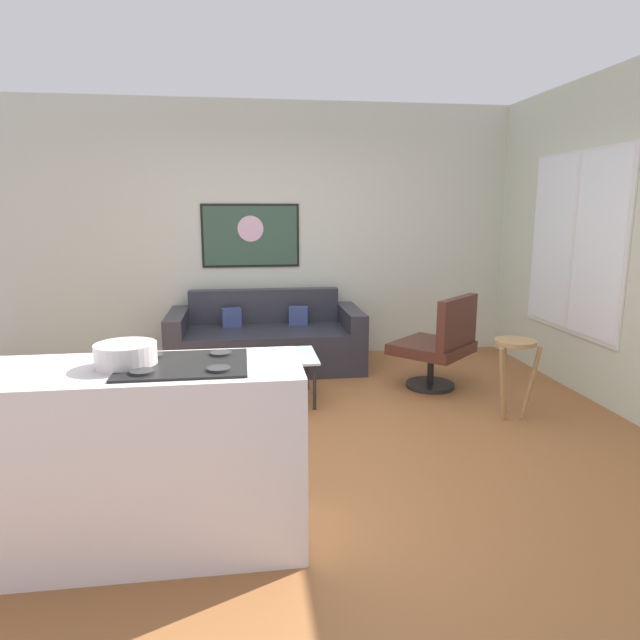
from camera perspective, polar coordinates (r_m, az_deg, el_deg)
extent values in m
cube|color=#9A5E33|center=(4.20, -1.57, -12.24)|extent=(6.40, 6.40, 0.04)
cube|color=beige|center=(6.26, -4.13, 9.00)|extent=(6.40, 0.05, 2.80)
cube|color=beige|center=(5.13, 28.74, 7.09)|extent=(0.05, 6.40, 2.80)
cube|color=#2A2B33|center=(5.84, -5.53, -2.98)|extent=(1.63, 0.91, 0.43)
cube|color=#2A2B33|center=(6.13, -5.76, 1.49)|extent=(1.63, 0.17, 0.36)
cube|color=#2A2B33|center=(5.85, -14.41, -2.29)|extent=(0.18, 0.91, 0.62)
cube|color=#2A2B33|center=(5.93, 3.21, -1.78)|extent=(0.18, 0.91, 0.62)
cube|color=navy|center=(5.93, -9.11, 0.26)|extent=(0.22, 0.14, 0.20)
cube|color=navy|center=(5.96, -2.22, 0.45)|extent=(0.21, 0.13, 0.20)
cube|color=silver|center=(4.81, -5.81, -3.81)|extent=(0.91, 0.61, 0.02)
cylinder|color=#232326|center=(4.63, -10.75, -7.24)|extent=(0.03, 0.03, 0.39)
cylinder|color=#232326|center=(4.66, -0.56, -6.93)|extent=(0.03, 0.03, 0.39)
cylinder|color=#232326|center=(5.12, -10.48, -5.41)|extent=(0.03, 0.03, 0.39)
cylinder|color=#232326|center=(5.14, -1.30, -5.14)|extent=(0.03, 0.03, 0.39)
cylinder|color=black|center=(5.38, 11.26, -6.57)|extent=(0.45, 0.45, 0.04)
cylinder|color=black|center=(5.33, 11.34, -4.56)|extent=(0.06, 0.06, 0.35)
cube|color=#48231A|center=(5.28, 11.41, -2.82)|extent=(0.90, 0.90, 0.10)
cube|color=#48231A|center=(5.12, 13.96, -0.22)|extent=(0.53, 0.50, 0.45)
cylinder|color=#A47C4C|center=(4.64, 19.48, -2.16)|extent=(0.32, 0.32, 0.03)
cylinder|color=#A47C4C|center=(4.84, 18.48, -5.49)|extent=(0.04, 0.13, 0.61)
cylinder|color=#A47C4C|center=(4.61, 18.27, -6.32)|extent=(0.13, 0.10, 0.61)
cylinder|color=#A47C4C|center=(4.72, 20.90, -6.09)|extent=(0.13, 0.10, 0.61)
cube|color=white|center=(2.94, -19.68, -13.36)|extent=(1.76, 0.61, 0.93)
cube|color=black|center=(2.73, -13.84, -4.45)|extent=(0.60, 0.49, 0.01)
cylinder|color=#2D2D2D|center=(2.62, -17.86, -5.09)|extent=(0.11, 0.11, 0.01)
cylinder|color=#2D2D2D|center=(2.58, -10.39, -4.96)|extent=(0.11, 0.11, 0.01)
cylinder|color=#2D2D2D|center=(2.89, -16.93, -3.52)|extent=(0.11, 0.11, 0.01)
cylinder|color=#2D2D2D|center=(2.85, -10.17, -3.38)|extent=(0.11, 0.11, 0.01)
cylinder|color=silver|center=(2.80, -19.30, -4.39)|extent=(0.16, 0.16, 0.01)
cylinder|color=silver|center=(2.78, -19.36, -3.42)|extent=(0.29, 0.29, 0.11)
cube|color=black|center=(6.21, -7.15, 8.61)|extent=(1.07, 0.01, 0.69)
cube|color=#344F3E|center=(6.21, -7.15, 8.61)|extent=(1.02, 0.02, 0.64)
cylinder|color=#DCACC5|center=(6.19, -7.17, 9.31)|extent=(0.28, 0.01, 0.28)
cube|color=silver|center=(5.60, 24.76, 7.16)|extent=(0.02, 1.47, 1.65)
cube|color=white|center=(5.60, 24.68, 7.16)|extent=(0.01, 1.39, 1.57)
cube|color=silver|center=(5.60, 24.64, 7.16)|extent=(0.01, 0.04, 1.57)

